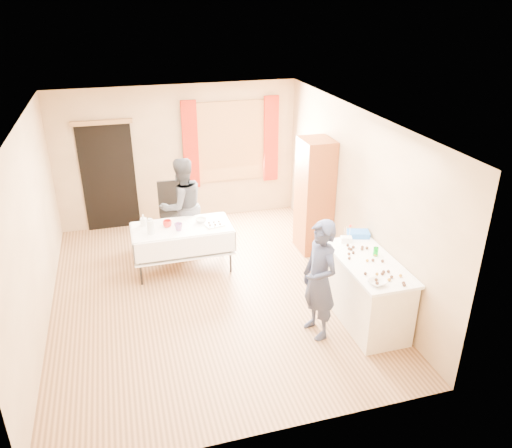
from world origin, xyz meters
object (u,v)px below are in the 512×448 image
object	(u,v)px
cabinet	(314,196)
party_table	(183,244)
counter	(366,291)
woman	(182,206)
chair	(174,225)
girl	(320,280)

from	to	relation	value
cabinet	party_table	distance (m)	2.31
counter	woman	xyz separation A→B (m)	(-2.04, 2.69, 0.38)
cabinet	woman	world-z (taller)	cabinet
chair	woman	distance (m)	0.61
girl	cabinet	bearing A→B (deg)	148.33
cabinet	party_table	world-z (taller)	cabinet
cabinet	woman	distance (m)	2.21
cabinet	girl	size ratio (longest dim) A/B	1.22
woman	party_table	bearing A→B (deg)	60.20
party_table	girl	world-z (taller)	girl
counter	woman	size ratio (longest dim) A/B	0.89
woman	chair	bearing A→B (deg)	-89.43
cabinet	chair	world-z (taller)	cabinet
cabinet	chair	size ratio (longest dim) A/B	1.76
woman	counter	bearing A→B (deg)	107.27
party_table	girl	bearing A→B (deg)	-56.75
cabinet	chair	bearing A→B (deg)	158.78
cabinet	woman	xyz separation A→B (m)	(-2.14, 0.54, -0.15)
counter	party_table	distance (m)	2.98
chair	woman	bearing A→B (deg)	-68.62
party_table	girl	xyz separation A→B (m)	(1.42, -2.16, 0.36)
chair	girl	distance (m)	3.47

